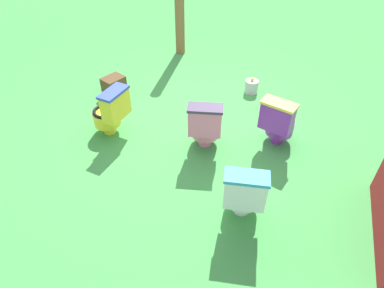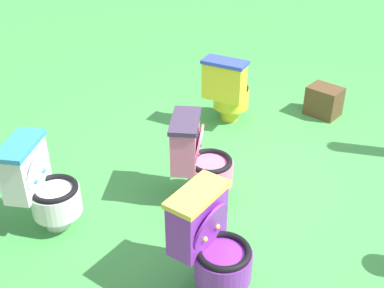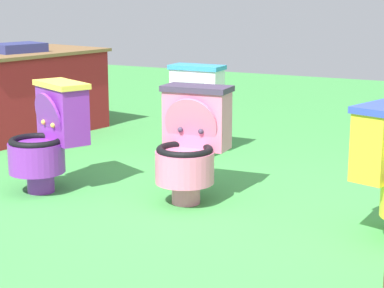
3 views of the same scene
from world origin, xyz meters
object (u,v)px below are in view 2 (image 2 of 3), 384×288
object	(u,v)px
toilet_white	(41,185)
small_crate	(323,101)
toilet_pink	(198,158)
toilet_purple	(210,243)
toilet_yellow	(228,89)

from	to	relation	value
toilet_white	small_crate	xyz separation A→B (m)	(-2.17, -2.21, -0.21)
toilet_pink	toilet_purple	xyz separation A→B (m)	(-0.23, 0.94, 0.00)
toilet_yellow	small_crate	bearing A→B (deg)	35.89
toilet_yellow	small_crate	distance (m)	1.08
toilet_yellow	small_crate	size ratio (longest dim) A/B	2.15
toilet_pink	toilet_purple	distance (m)	0.97
toilet_white	toilet_purple	xyz separation A→B (m)	(-1.31, 0.39, 0.00)
toilet_white	toilet_yellow	bearing A→B (deg)	147.04
toilet_yellow	toilet_purple	xyz separation A→B (m)	(-0.14, 2.26, 0.00)
toilet_yellow	toilet_white	distance (m)	2.20
toilet_yellow	toilet_white	size ratio (longest dim) A/B	1.00
toilet_yellow	toilet_purple	bearing A→B (deg)	-69.34
toilet_pink	small_crate	world-z (taller)	toilet_pink
toilet_white	toilet_pink	world-z (taller)	same
toilet_white	toilet_pink	xyz separation A→B (m)	(-1.08, -0.55, 0.00)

